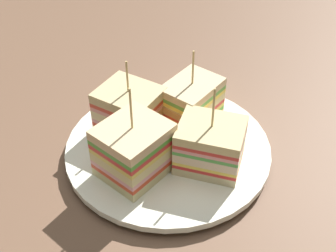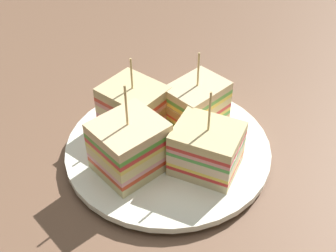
{
  "view_description": "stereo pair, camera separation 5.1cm",
  "coord_description": "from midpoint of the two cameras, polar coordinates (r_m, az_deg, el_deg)",
  "views": [
    {
      "loc": [
        38.02,
        8.6,
        37.48
      ],
      "look_at": [
        0.0,
        0.0,
        4.52
      ],
      "focal_mm": 46.87,
      "sensor_mm": 36.0,
      "label": 1
    },
    {
      "loc": [
        36.57,
        13.49,
        37.48
      ],
      "look_at": [
        0.0,
        0.0,
        4.52
      ],
      "focal_mm": 46.87,
      "sensor_mm": 36.0,
      "label": 2
    }
  ],
  "objects": [
    {
      "name": "ground_plane",
      "position": [
        0.55,
        2.68,
        -4.46
      ],
      "size": [
        111.01,
        98.96,
        1.8
      ],
      "primitive_type": "cube",
      "color": "brown"
    },
    {
      "name": "sandwich_wedge_2",
      "position": [
        0.54,
        -1.76,
        2.31
      ],
      "size": [
        8.09,
        8.76,
        9.83
      ],
      "rotation": [
        0.0,
        0.0,
        7.54
      ],
      "color": "#E5BE8A",
      "rests_on": "plate"
    },
    {
      "name": "chip_pile",
      "position": [
        0.52,
        2.88,
        -2.45
      ],
      "size": [
        6.78,
        6.96,
        1.41
      ],
      "color": "#EDC778",
      "rests_on": "plate"
    },
    {
      "name": "sandwich_wedge_3",
      "position": [
        0.48,
        -2.0,
        -2.81
      ],
      "size": [
        9.34,
        9.01,
        11.34
      ],
      "rotation": [
        0.0,
        0.0,
        8.94
      ],
      "color": "#D6C387",
      "rests_on": "plate"
    },
    {
      "name": "sandwich_wedge_1",
      "position": [
        0.55,
        6.36,
        2.71
      ],
      "size": [
        8.78,
        7.9,
        10.18
      ],
      "rotation": [
        0.0,
        0.0,
        5.84
      ],
      "color": "#DFB986",
      "rests_on": "plate"
    },
    {
      "name": "plate",
      "position": [
        0.53,
        2.74,
        -3.07
      ],
      "size": [
        24.7,
        24.7,
        1.52
      ],
      "color": "white",
      "rests_on": "ground_plane"
    },
    {
      "name": "sandwich_wedge_0",
      "position": [
        0.49,
        7.99,
        -3.1
      ],
      "size": [
        6.47,
        7.6,
        10.53
      ],
      "rotation": [
        0.0,
        0.0,
        4.64
      ],
      "color": "beige",
      "rests_on": "plate"
    }
  ]
}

